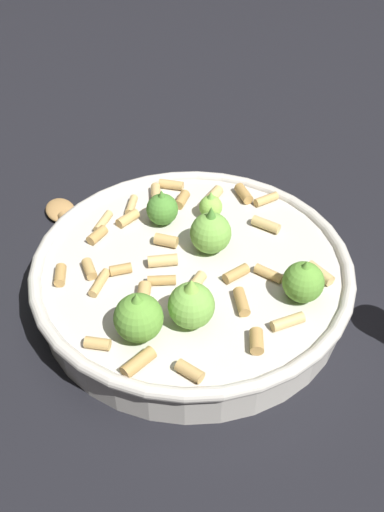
% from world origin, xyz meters
% --- Properties ---
extents(ground_plane, '(2.40, 2.40, 0.00)m').
position_xyz_m(ground_plane, '(0.00, 0.00, 0.00)').
color(ground_plane, black).
extents(cooking_pan, '(0.33, 0.33, 0.10)m').
position_xyz_m(cooking_pan, '(-0.00, 0.00, 0.03)').
color(cooking_pan, beige).
rests_on(cooking_pan, ground).
extents(wooden_spoon, '(0.26, 0.05, 0.02)m').
position_xyz_m(wooden_spoon, '(0.10, 0.10, 0.01)').
color(wooden_spoon, '#B2844C').
rests_on(wooden_spoon, ground).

